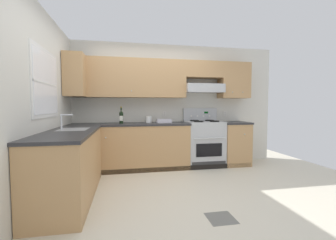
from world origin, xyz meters
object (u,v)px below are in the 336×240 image
Objects in this scene: bowl at (164,121)px; stove at (204,143)px; paper_towel_roll at (148,119)px; wine_bottle at (121,117)px.

stove is at bearing -3.73° from bowl.
stove reaches higher than paper_towel_roll.
wine_bottle is 0.86m from bowl.
stove is 4.11× the size of bowl.
bowl is (0.85, 0.09, -0.11)m from wine_bottle.
paper_towel_roll is (-0.31, 0.05, 0.04)m from bowl.
stove is 0.96m from bowl.
bowl is 2.22× the size of paper_towel_roll.
wine_bottle is 0.56m from paper_towel_roll.
paper_towel_roll is at bearing 15.06° from wine_bottle.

